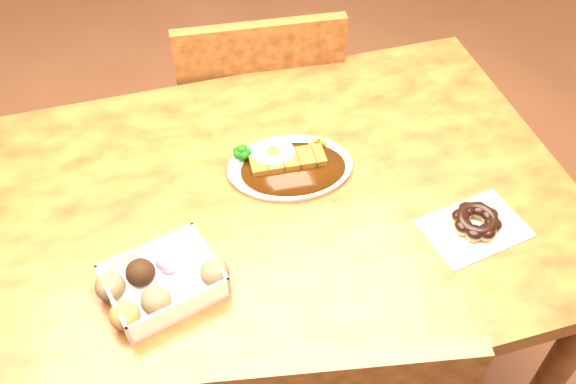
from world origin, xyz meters
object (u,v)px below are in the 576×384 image
object	(u,v)px
katsu_curry_plate	(288,164)
donut_box	(161,282)
chair_far	(257,121)
table	(265,234)
pon_de_ring	(476,222)

from	to	relation	value
katsu_curry_plate	donut_box	bearing A→B (deg)	-142.12
chair_far	table	bearing A→B (deg)	83.54
chair_far	katsu_curry_plate	bearing A→B (deg)	89.98
donut_box	pon_de_ring	bearing A→B (deg)	-2.35
chair_far	donut_box	bearing A→B (deg)	69.76
pon_de_ring	donut_box	bearing A→B (deg)	177.65
katsu_curry_plate	donut_box	world-z (taller)	donut_box
katsu_curry_plate	donut_box	xyz separation A→B (m)	(-0.28, -0.22, 0.01)
chair_far	pon_de_ring	world-z (taller)	chair_far
table	chair_far	distance (m)	0.57
table	pon_de_ring	bearing A→B (deg)	-25.77
chair_far	donut_box	xyz separation A→B (m)	(-0.33, -0.68, 0.30)
table	chair_far	bearing A→B (deg)	78.05
katsu_curry_plate	pon_de_ring	size ratio (longest dim) A/B	1.32
donut_box	table	bearing A→B (deg)	34.43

